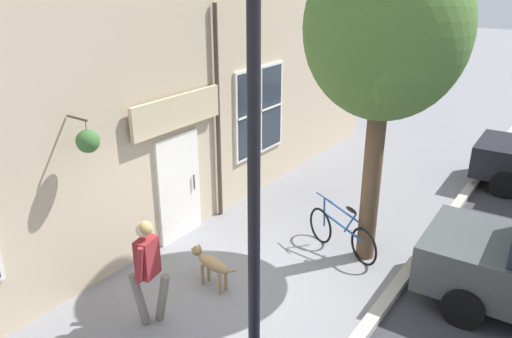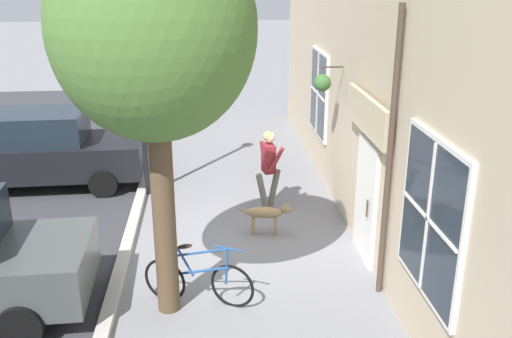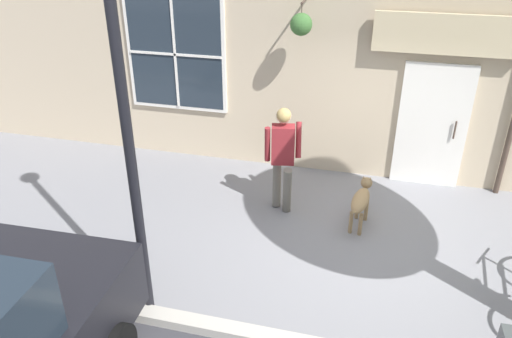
{
  "view_description": "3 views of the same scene",
  "coord_description": "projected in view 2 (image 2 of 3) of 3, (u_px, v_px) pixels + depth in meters",
  "views": [
    {
      "loc": [
        4.06,
        -5.58,
        4.91
      ],
      "look_at": [
        -0.9,
        1.51,
        1.46
      ],
      "focal_mm": 35.0,
      "sensor_mm": 36.0,
      "label": 1
    },
    {
      "loc": [
        0.46,
        9.5,
        4.82
      ],
      "look_at": [
        -0.46,
        -1.31,
        0.93
      ],
      "focal_mm": 40.0,
      "sensor_mm": 36.0,
      "label": 2
    },
    {
      "loc": [
        5.85,
        -0.15,
        4.2
      ],
      "look_at": [
        -0.4,
        -1.78,
        0.82
      ],
      "focal_mm": 35.0,
      "sensor_mm": 36.0,
      "label": 3
    }
  ],
  "objects": [
    {
      "name": "pedestrian_walking",
      "position": [
        269.0,
        163.0,
        11.65
      ],
      "size": [
        0.6,
        0.55,
        1.69
      ],
      "color": "#6B665B",
      "rests_on": "ground_plane"
    },
    {
      "name": "leaning_bicycle",
      "position": [
        198.0,
        280.0,
        8.52
      ],
      "size": [
        1.65,
        0.62,
        1.01
      ],
      "color": "black",
      "rests_on": "ground_plane"
    },
    {
      "name": "dog_on_leash",
      "position": [
        267.0,
        213.0,
        10.7
      ],
      "size": [
        1.1,
        0.33,
        0.64
      ],
      "color": "#997A51",
      "rests_on": "ground_plane"
    },
    {
      "name": "ground_plane",
      "position": [
        237.0,
        241.0,
        10.57
      ],
      "size": [
        90.0,
        90.0,
        0.0
      ],
      "primitive_type": "plane",
      "color": "gray"
    },
    {
      "name": "storefront_facade",
      "position": [
        370.0,
        107.0,
        9.91
      ],
      "size": [
        0.95,
        18.0,
        5.0
      ],
      "color": "#C6B293",
      "rests_on": "ground_plane"
    },
    {
      "name": "street_tree_by_curb",
      "position": [
        150.0,
        36.0,
        7.19
      ],
      "size": [
        2.64,
        2.38,
        5.53
      ],
      "color": "brown",
      "rests_on": "ground_plane"
    },
    {
      "name": "street_lamp",
      "position": [
        137.0,
        38.0,
        11.6
      ],
      "size": [
        0.32,
        0.32,
        5.29
      ],
      "color": "black",
      "rests_on": "ground_plane"
    },
    {
      "name": "parked_car_nearest_curb",
      "position": [
        43.0,
        149.0,
        12.95
      ],
      "size": [
        4.35,
        2.04,
        1.75
      ],
      "color": "black",
      "rests_on": "ground_plane"
    }
  ]
}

